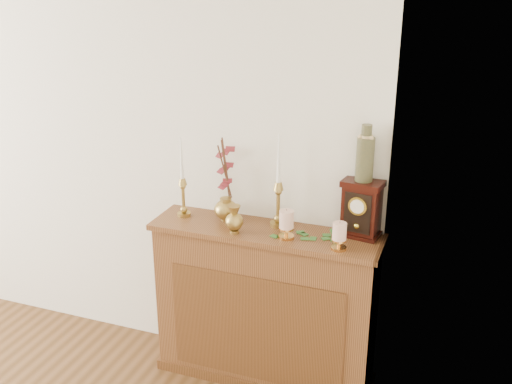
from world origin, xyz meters
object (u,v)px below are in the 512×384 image
at_px(ginger_jar, 226,181).
at_px(candlestick_left, 183,191).
at_px(mantel_clock, 361,209).
at_px(ceramic_vase, 365,156).
at_px(bud_vase, 234,220).
at_px(candlestick_center, 278,197).

bearing_deg(ginger_jar, candlestick_left, -165.79).
relative_size(mantel_clock, ceramic_vase, 1.05).
distance_m(bud_vase, mantel_clock, 0.65).
distance_m(bud_vase, ginger_jar, 0.25).
bearing_deg(candlestick_center, ceramic_vase, 4.29).
relative_size(candlestick_center, ceramic_vase, 1.77).
xyz_separation_m(ginger_jar, mantel_clock, (0.73, 0.02, -0.07)).
xyz_separation_m(candlestick_center, ceramic_vase, (0.43, 0.03, 0.26)).
xyz_separation_m(candlestick_center, bud_vase, (-0.18, -0.17, -0.09)).
distance_m(ginger_jar, ceramic_vase, 0.77).
bearing_deg(mantel_clock, bud_vase, -153.60).
height_order(bud_vase, mantel_clock, mantel_clock).
relative_size(candlestick_left, ceramic_vase, 1.57).
bearing_deg(ceramic_vase, mantel_clock, -98.78).
bearing_deg(candlestick_left, bud_vase, -18.61).
bearing_deg(candlestick_center, bud_vase, -137.82).
distance_m(candlestick_center, mantel_clock, 0.44).
bearing_deg(candlestick_left, candlestick_center, 5.20).
xyz_separation_m(candlestick_left, mantel_clock, (0.97, 0.08, -0.00)).
relative_size(candlestick_center, bud_vase, 3.30).
relative_size(candlestick_left, mantel_clock, 1.50).
height_order(ginger_jar, mantel_clock, ginger_jar).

